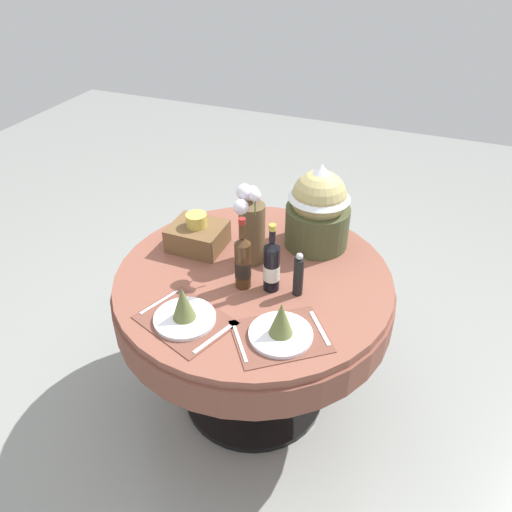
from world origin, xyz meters
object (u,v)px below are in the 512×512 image
Objects in this scene: flower_vase at (251,227)px; pepper_mill at (298,275)px; place_setting_right at (281,327)px; gift_tub_back_right at (319,204)px; woven_basket_side_left at (198,235)px; wine_bottle_left at (243,262)px; dining_table at (254,299)px; wine_bottle_centre at (272,265)px; place_setting_left at (184,311)px.

pepper_mill is at bearing -28.51° from flower_vase.
place_setting_right is 1.05× the size of gift_tub_back_right.
flower_vase reaches higher than woven_basket_side_left.
wine_bottle_left is (0.04, -0.18, -0.06)m from flower_vase.
wine_bottle_left is 1.63× the size of pepper_mill.
pepper_mill is (0.22, -0.05, 0.23)m from dining_table.
wine_bottle_left is at bearing -97.89° from dining_table.
wine_bottle_centre is 0.77× the size of gift_tub_back_right.
place_setting_left is 0.40m from wine_bottle_centre.
pepper_mill reaches higher than place_setting_right.
gift_tub_back_right is (0.23, 0.24, 0.03)m from flower_vase.
wine_bottle_centre is at bearing 117.26° from place_setting_right.
place_setting_right is 0.67m from gift_tub_back_right.
wine_bottle_centre is 1.54× the size of pepper_mill.
place_setting_right is at bearing -85.74° from pepper_mill.
woven_basket_side_left reaches higher than place_setting_left.
place_setting_right is (0.23, -0.31, 0.18)m from dining_table.
place_setting_left is at bearing -110.40° from dining_table.
flower_vase is (0.09, 0.46, 0.13)m from place_setting_left.
wine_bottle_centre is 0.11m from pepper_mill.
flower_vase reaches higher than place_setting_left.
dining_table is at bearing 69.60° from place_setting_left.
dining_table is at bearing -118.30° from gift_tub_back_right.
flower_vase reaches higher than dining_table.
dining_table is 0.39m from woven_basket_side_left.
pepper_mill is 0.56m from woven_basket_side_left.
gift_tub_back_right reaches higher than place_setting_right.
woven_basket_side_left is at bearing 158.67° from wine_bottle_centre.
pepper_mill is (0.11, 0.01, -0.02)m from wine_bottle_centre.
place_setting_left is at bearing -113.87° from wine_bottle_left.
pepper_mill is (0.26, -0.14, -0.09)m from flower_vase.
wine_bottle_centre is at bearing -101.20° from gift_tub_back_right.
woven_basket_side_left is (-0.50, -0.23, -0.15)m from gift_tub_back_right.
dining_table is at bearing 150.84° from wine_bottle_centre.
place_setting_right is at bearing -55.14° from flower_vase.
flower_vase is at bearing -3.26° from woven_basket_side_left.
flower_vase is 0.22m from wine_bottle_centre.
pepper_mill is at bearing 94.26° from place_setting_right.
dining_table is 2.86× the size of place_setting_right.
gift_tub_back_right is (0.32, 0.70, 0.17)m from place_setting_left.
woven_basket_side_left is at bearing 142.85° from place_setting_right.
place_setting_right is at bearing -85.26° from gift_tub_back_right.
wine_bottle_centre reaches higher than pepper_mill.
pepper_mill reaches higher than woven_basket_side_left.
gift_tub_back_right reaches higher than flower_vase.
pepper_mill is 0.83× the size of woven_basket_side_left.
dining_table is 0.43m from place_setting_right.
dining_table is 0.32m from pepper_mill.
flower_vase is at bearing 79.07° from place_setting_left.
dining_table is 0.27m from wine_bottle_left.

